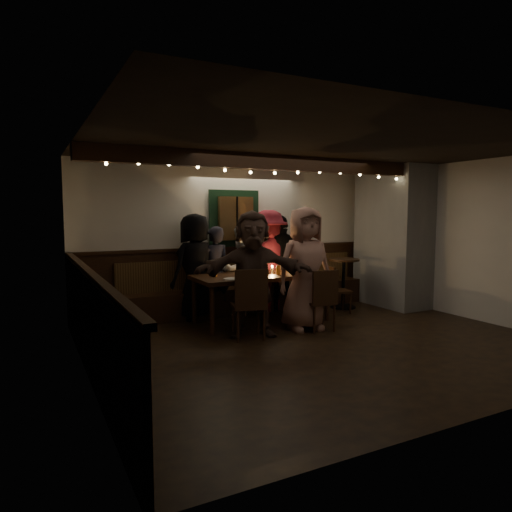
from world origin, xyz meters
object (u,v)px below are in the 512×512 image
person_a (195,267)px  person_e (281,263)px  chair_near_right (322,297)px  person_b (215,272)px  high_top (343,277)px  person_c (241,270)px  chair_end (335,287)px  person_f (253,274)px  chair_near_left (250,300)px  person_d (269,261)px  person_g (305,269)px  dining_table (262,278)px

person_a → person_e: person_a is taller
chair_near_right → person_b: bearing=122.5°
chair_near_right → high_top: chair_near_right is taller
person_c → chair_end: bearing=144.0°
person_f → person_a: bearing=125.8°
chair_end → person_f: (-1.94, -0.66, 0.43)m
chair_near_left → person_e: size_ratio=0.58×
person_a → person_d: person_d is taller
person_c → high_top: bearing=156.4°
person_a → person_g: size_ratio=0.94×
person_a → person_c: size_ratio=1.12×
person_c → person_f: person_f is taller
chair_near_right → person_f: 1.10m
chair_end → person_g: (-1.09, -0.70, 0.46)m
chair_near_right → person_d: bearing=90.2°
person_d → person_e: bearing=159.0°
person_g → chair_end: bearing=37.8°
person_b → person_f: (0.03, -1.36, 0.13)m
person_a → chair_near_right: bearing=109.3°
person_c → person_b: bearing=-21.2°
dining_table → chair_end: (1.45, 0.01, -0.24)m
person_g → person_c: bearing=112.6°
high_top → person_a: person_a is taller
high_top → person_g: bearing=-146.6°
chair_end → chair_near_right: bearing=-135.2°
chair_near_left → person_c: bearing=69.1°
person_d → chair_near_left: bearing=41.7°
person_e → chair_near_right: bearing=80.1°
chair_near_right → person_e: (0.23, 1.58, 0.34)m
chair_near_left → person_g: bearing=8.6°
person_a → person_b: person_a is taller
dining_table → person_g: (0.36, -0.69, 0.21)m
chair_end → person_f: size_ratio=0.46×
chair_end → person_f: bearing=-161.1°
chair_end → person_e: 1.03m
high_top → person_f: (-2.35, -0.95, 0.32)m
person_a → person_d: size_ratio=0.97×
chair_end → person_g: bearing=-147.1°
high_top → person_d: person_d is taller
chair_end → person_b: size_ratio=0.54×
person_d → person_g: (-0.14, -1.39, 0.02)m
high_top → dining_table: bearing=-170.9°
chair_near_left → person_b: (0.11, 1.55, 0.20)m
dining_table → chair_near_left: (-0.63, -0.84, -0.15)m
person_e → person_f: bearing=45.2°
person_c → person_g: size_ratio=0.84×
person_b → person_f: bearing=85.4°
dining_table → chair_near_left: chair_near_left is taller
chair_near_right → person_a: person_a is taller
person_a → person_c: bearing=154.7°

